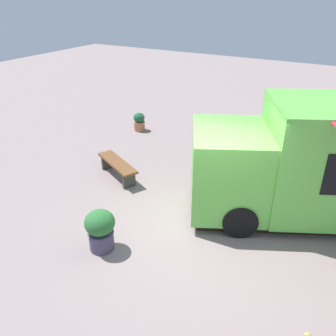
{
  "coord_description": "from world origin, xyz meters",
  "views": [
    {
      "loc": [
        -5.62,
        -2.24,
        4.59
      ],
      "look_at": [
        0.74,
        1.4,
        0.79
      ],
      "focal_mm": 37.38,
      "sensor_mm": 36.0,
      "label": 1
    }
  ],
  "objects_px": {
    "planter_flowering_far": "(139,122)",
    "plaza_bench": "(117,166)",
    "planter_flowering_near": "(100,229)",
    "food_truck": "(323,165)"
  },
  "relations": [
    {
      "from": "planter_flowering_far",
      "to": "plaza_bench",
      "type": "height_order",
      "value": "planter_flowering_far"
    },
    {
      "from": "planter_flowering_near",
      "to": "planter_flowering_far",
      "type": "distance_m",
      "value": 6.4
    },
    {
      "from": "food_truck",
      "to": "plaza_bench",
      "type": "bearing_deg",
      "value": 99.67
    },
    {
      "from": "food_truck",
      "to": "planter_flowering_near",
      "type": "height_order",
      "value": "food_truck"
    },
    {
      "from": "planter_flowering_near",
      "to": "planter_flowering_far",
      "type": "relative_size",
      "value": 1.34
    },
    {
      "from": "planter_flowering_near",
      "to": "plaza_bench",
      "type": "relative_size",
      "value": 0.54
    },
    {
      "from": "plaza_bench",
      "to": "food_truck",
      "type": "bearing_deg",
      "value": -80.33
    },
    {
      "from": "food_truck",
      "to": "plaza_bench",
      "type": "distance_m",
      "value": 5.02
    },
    {
      "from": "food_truck",
      "to": "plaza_bench",
      "type": "height_order",
      "value": "food_truck"
    },
    {
      "from": "planter_flowering_near",
      "to": "plaza_bench",
      "type": "height_order",
      "value": "planter_flowering_near"
    }
  ]
}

